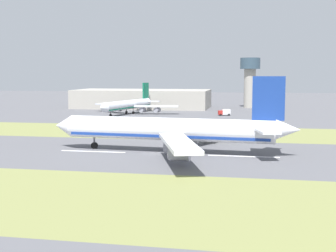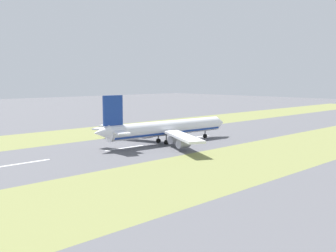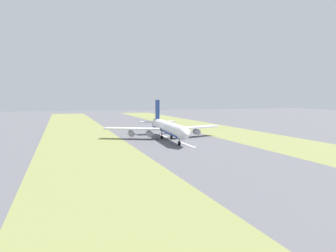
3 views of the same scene
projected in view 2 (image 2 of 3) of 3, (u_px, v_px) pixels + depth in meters
name	position (u px, v px, depth m)	size (l,w,h in m)	color
ground_plane	(170.00, 141.00, 165.83)	(800.00, 800.00, 0.00)	#56565B
grass_median_west	(108.00, 131.00, 198.15)	(40.00, 600.00, 0.01)	olive
grass_median_east	(261.00, 156.00, 133.50)	(40.00, 600.00, 0.01)	olive
centreline_dash_near	(22.00, 163.00, 122.23)	(1.20, 18.00, 0.01)	silver
centreline_dash_mid	(125.00, 148.00, 149.64)	(1.20, 18.00, 0.01)	silver
centreline_dash_far	(196.00, 137.00, 177.06)	(1.20, 18.00, 0.01)	silver
airplane_main_jet	(164.00, 129.00, 159.37)	(63.94, 67.22, 20.20)	white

